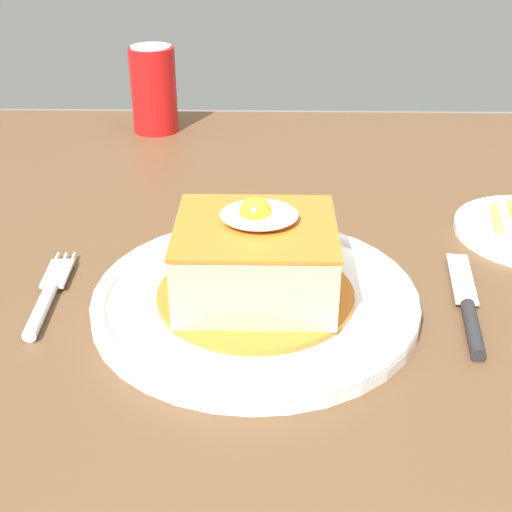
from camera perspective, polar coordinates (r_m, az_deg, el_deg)
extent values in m
cube|color=brown|center=(0.66, 6.74, -3.40)|extent=(1.26, 1.06, 0.04)
cylinder|color=white|center=(0.61, -0.04, -3.82)|extent=(0.28, 0.28, 0.01)
torus|color=white|center=(0.60, -0.04, -3.22)|extent=(0.28, 0.28, 0.01)
cylinder|color=#C66B23|center=(0.60, -0.04, -3.18)|extent=(0.17, 0.17, 0.01)
cube|color=#E5C684|center=(0.58, -0.04, -0.36)|extent=(0.13, 0.12, 0.06)
cube|color=#C66B23|center=(0.57, -0.04, 2.48)|extent=(0.13, 0.12, 0.00)
ellipsoid|color=white|center=(0.57, 0.26, 3.44)|extent=(0.07, 0.06, 0.01)
sphere|color=yellow|center=(0.56, -0.04, 3.53)|extent=(0.03, 0.03, 0.03)
cylinder|color=silver|center=(0.62, -17.40, -4.39)|extent=(0.02, 0.08, 0.01)
cube|color=silver|center=(0.67, -16.09, -1.39)|extent=(0.02, 0.05, 0.00)
cylinder|color=silver|center=(0.69, -15.00, -0.35)|extent=(0.00, 0.03, 0.00)
cylinder|color=silver|center=(0.69, -15.64, -0.36)|extent=(0.00, 0.03, 0.00)
cylinder|color=silver|center=(0.70, -16.28, -0.36)|extent=(0.00, 0.03, 0.00)
cylinder|color=#262628|center=(0.60, 17.48, -5.76)|extent=(0.02, 0.08, 0.01)
cube|color=silver|center=(0.67, 16.65, -1.77)|extent=(0.03, 0.09, 0.00)
cylinder|color=red|center=(1.04, -8.45, 13.42)|extent=(0.07, 0.07, 0.12)
cylinder|color=silver|center=(1.03, -8.70, 16.76)|extent=(0.06, 0.06, 0.00)
cube|color=#EAC64C|center=(0.78, 19.30, 2.91)|extent=(0.02, 0.06, 0.01)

